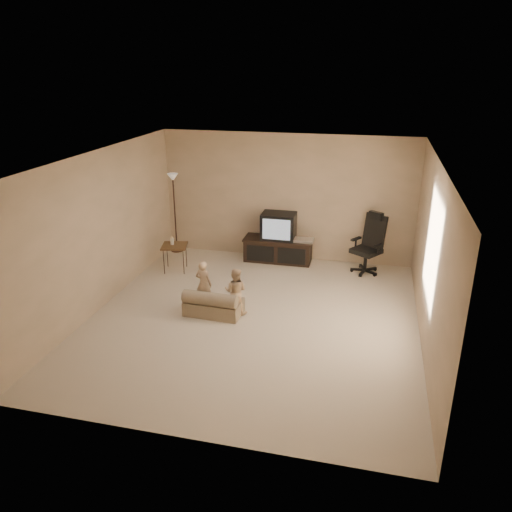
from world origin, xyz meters
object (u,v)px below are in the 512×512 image
at_px(floor_lamp, 174,195).
at_px(child_sofa, 213,305).
at_px(office_chair, 368,251).
at_px(tv_stand, 278,241).
at_px(toddler_right, 236,291).
at_px(toddler_left, 204,284).
at_px(side_table, 174,246).

distance_m(floor_lamp, child_sofa, 3.22).
xyz_separation_m(office_chair, child_sofa, (-2.32, -2.35, -0.24)).
xyz_separation_m(tv_stand, toddler_right, (-0.22, -2.36, -0.03)).
bearing_deg(office_chair, floor_lamp, -148.92).
relative_size(tv_stand, toddler_left, 1.75).
bearing_deg(floor_lamp, side_table, -69.44).
height_order(tv_stand, office_chair, office_chair).
bearing_deg(toddler_left, floor_lamp, -46.01).
relative_size(toddler_left, toddler_right, 1.04).
bearing_deg(toddler_right, toddler_left, -9.70).
height_order(tv_stand, side_table, tv_stand).
bearing_deg(floor_lamp, child_sofa, -57.37).
distance_m(office_chair, side_table, 3.67).
height_order(floor_lamp, child_sofa, floor_lamp).
bearing_deg(toddler_right, tv_stand, -94.10).
bearing_deg(child_sofa, toddler_left, 134.01).
height_order(side_table, toddler_left, toddler_left).
relative_size(tv_stand, floor_lamp, 0.84).
bearing_deg(child_sofa, office_chair, 47.77).
distance_m(tv_stand, floor_lamp, 2.34).
relative_size(side_table, child_sofa, 0.77).
height_order(office_chair, floor_lamp, floor_lamp).
relative_size(office_chair, toddler_left, 1.46).
distance_m(tv_stand, toddler_right, 2.37).
distance_m(side_table, toddler_left, 1.67).
height_order(tv_stand, toddler_left, tv_stand).
bearing_deg(office_chair, side_table, -133.44).
bearing_deg(toddler_right, floor_lamp, -49.39).
xyz_separation_m(office_chair, floor_lamp, (-3.96, 0.21, 0.79)).
bearing_deg(child_sofa, tv_stand, 79.77).
bearing_deg(floor_lamp, toddler_right, -50.70).
distance_m(office_chair, child_sofa, 3.31).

